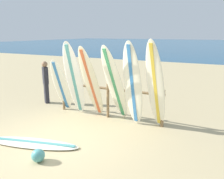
{
  "coord_description": "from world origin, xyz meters",
  "views": [
    {
      "loc": [
        3.69,
        -4.06,
        2.7
      ],
      "look_at": [
        0.4,
        2.61,
        0.87
      ],
      "focal_mm": 36.97,
      "sensor_mm": 36.0,
      "label": 1
    }
  ],
  "objects_px": {
    "surfboard_rack": "(108,95)",
    "surfboard_leaning_center_left": "(91,83)",
    "surfboard_lying_on_sand": "(32,143)",
    "surfboard_leaning_right": "(156,86)",
    "surfboard_leaning_left": "(74,80)",
    "surfboard_leaning_center_right": "(133,85)",
    "beach_ball": "(38,155)",
    "surfboard_leaning_far_left": "(61,86)",
    "surfboard_leaning_center": "(115,84)",
    "beachgoer_standing": "(46,80)"
  },
  "relations": [
    {
      "from": "surfboard_rack",
      "to": "surfboard_leaning_center_left",
      "type": "height_order",
      "value": "surfboard_leaning_center_left"
    },
    {
      "from": "surfboard_lying_on_sand",
      "to": "surfboard_leaning_right",
      "type": "bearing_deg",
      "value": 41.27
    },
    {
      "from": "surfboard_leaning_left",
      "to": "surfboard_leaning_right",
      "type": "xyz_separation_m",
      "value": [
        2.63,
        0.07,
        0.04
      ]
    },
    {
      "from": "surfboard_leaning_center_right",
      "to": "beach_ball",
      "type": "relative_size",
      "value": 8.74
    },
    {
      "from": "surfboard_leaning_left",
      "to": "surfboard_leaning_right",
      "type": "bearing_deg",
      "value": 1.63
    },
    {
      "from": "surfboard_leaning_center_right",
      "to": "surfboard_leaning_right",
      "type": "xyz_separation_m",
      "value": [
        0.66,
        0.02,
        0.03
      ]
    },
    {
      "from": "surfboard_leaning_far_left",
      "to": "surfboard_leaning_center_right",
      "type": "height_order",
      "value": "surfboard_leaning_center_right"
    },
    {
      "from": "surfboard_rack",
      "to": "surfboard_leaning_center",
      "type": "distance_m",
      "value": 0.66
    },
    {
      "from": "surfboard_leaning_center_left",
      "to": "beachgoer_standing",
      "type": "distance_m",
      "value": 2.69
    },
    {
      "from": "surfboard_leaning_center",
      "to": "beach_ball",
      "type": "xyz_separation_m",
      "value": [
        -0.49,
        -2.78,
        -1.06
      ]
    },
    {
      "from": "beach_ball",
      "to": "surfboard_leaning_center_right",
      "type": "bearing_deg",
      "value": 67.62
    },
    {
      "from": "surfboard_leaning_right",
      "to": "beachgoer_standing",
      "type": "xyz_separation_m",
      "value": [
        -4.55,
        0.72,
        -0.38
      ]
    },
    {
      "from": "surfboard_rack",
      "to": "surfboard_leaning_center_left",
      "type": "relative_size",
      "value": 1.55
    },
    {
      "from": "surfboard_leaning_right",
      "to": "beach_ball",
      "type": "relative_size",
      "value": 8.94
    },
    {
      "from": "surfboard_leaning_center_right",
      "to": "surfboard_leaning_center",
      "type": "bearing_deg",
      "value": 171.23
    },
    {
      "from": "surfboard_leaning_far_left",
      "to": "surfboard_leaning_right",
      "type": "height_order",
      "value": "surfboard_leaning_right"
    },
    {
      "from": "surfboard_leaning_center",
      "to": "beachgoer_standing",
      "type": "distance_m",
      "value": 3.36
    },
    {
      "from": "surfboard_leaning_far_left",
      "to": "surfboard_leaning_left",
      "type": "xyz_separation_m",
      "value": [
        0.69,
        -0.18,
        0.3
      ]
    },
    {
      "from": "surfboard_leaning_far_left",
      "to": "surfboard_leaning_center",
      "type": "relative_size",
      "value": 0.79
    },
    {
      "from": "surfboard_leaning_center_left",
      "to": "surfboard_lying_on_sand",
      "type": "relative_size",
      "value": 0.95
    },
    {
      "from": "surfboard_leaning_far_left",
      "to": "surfboard_leaning_center",
      "type": "xyz_separation_m",
      "value": [
        2.05,
        -0.03,
        0.26
      ]
    },
    {
      "from": "surfboard_leaning_left",
      "to": "surfboard_lying_on_sand",
      "type": "distance_m",
      "value": 2.42
    },
    {
      "from": "surfboard_leaning_far_left",
      "to": "surfboard_leaning_center_right",
      "type": "distance_m",
      "value": 2.68
    },
    {
      "from": "surfboard_leaning_center_left",
      "to": "surfboard_leaning_right",
      "type": "relative_size",
      "value": 0.92
    },
    {
      "from": "surfboard_leaning_center",
      "to": "surfboard_leaning_center_right",
      "type": "distance_m",
      "value": 0.62
    },
    {
      "from": "beach_ball",
      "to": "surfboard_leaning_center_left",
      "type": "bearing_deg",
      "value": 95.21
    },
    {
      "from": "surfboard_leaning_far_left",
      "to": "surfboard_leaning_right",
      "type": "distance_m",
      "value": 3.34
    },
    {
      "from": "surfboard_leaning_left",
      "to": "surfboard_leaning_right",
      "type": "height_order",
      "value": "surfboard_leaning_right"
    },
    {
      "from": "surfboard_leaning_center",
      "to": "surfboard_leaning_center_right",
      "type": "bearing_deg",
      "value": -8.77
    },
    {
      "from": "surfboard_leaning_right",
      "to": "surfboard_leaning_center_right",
      "type": "bearing_deg",
      "value": -178.41
    },
    {
      "from": "surfboard_leaning_right",
      "to": "beachgoer_standing",
      "type": "distance_m",
      "value": 4.63
    },
    {
      "from": "surfboard_leaning_center_left",
      "to": "beach_ball",
      "type": "distance_m",
      "value": 2.85
    },
    {
      "from": "surfboard_lying_on_sand",
      "to": "beachgoer_standing",
      "type": "height_order",
      "value": "beachgoer_standing"
    },
    {
      "from": "beachgoer_standing",
      "to": "surfboard_leaning_far_left",
      "type": "bearing_deg",
      "value": -26.53
    },
    {
      "from": "surfboard_leaning_left",
      "to": "surfboard_leaning_right",
      "type": "distance_m",
      "value": 2.63
    },
    {
      "from": "surfboard_leaning_far_left",
      "to": "surfboard_lying_on_sand",
      "type": "xyz_separation_m",
      "value": [
        0.85,
        -2.27,
        -0.91
      ]
    },
    {
      "from": "surfboard_leaning_center_right",
      "to": "surfboard_leaning_left",
      "type": "bearing_deg",
      "value": -178.36
    },
    {
      "from": "surfboard_leaning_far_left",
      "to": "surfboard_leaning_left",
      "type": "relative_size",
      "value": 0.76
    },
    {
      "from": "surfboard_leaning_center",
      "to": "surfboard_leaning_center_left",
      "type": "bearing_deg",
      "value": -169.45
    },
    {
      "from": "surfboard_leaning_left",
      "to": "beach_ball",
      "type": "relative_size",
      "value": 8.65
    },
    {
      "from": "beach_ball",
      "to": "surfboard_rack",
      "type": "bearing_deg",
      "value": 88.0
    },
    {
      "from": "surfboard_leaning_far_left",
      "to": "surfboard_leaning_center_left",
      "type": "relative_size",
      "value": 0.8
    },
    {
      "from": "surfboard_leaning_center_left",
      "to": "surfboard_lying_on_sand",
      "type": "xyz_separation_m",
      "value": [
        -0.47,
        -2.11,
        -1.15
      ]
    },
    {
      "from": "surfboard_rack",
      "to": "beach_ball",
      "type": "relative_size",
      "value": 12.78
    },
    {
      "from": "surfboard_leaning_far_left",
      "to": "beachgoer_standing",
      "type": "bearing_deg",
      "value": 153.47
    },
    {
      "from": "surfboard_rack",
      "to": "beachgoer_standing",
      "type": "distance_m",
      "value": 2.93
    },
    {
      "from": "surfboard_leaning_center_right",
      "to": "surfboard_lying_on_sand",
      "type": "relative_size",
      "value": 1.01
    },
    {
      "from": "surfboard_leaning_center",
      "to": "surfboard_leaning_left",
      "type": "bearing_deg",
      "value": -173.69
    },
    {
      "from": "surfboard_leaning_right",
      "to": "surfboard_leaning_far_left",
      "type": "bearing_deg",
      "value": 178.17
    },
    {
      "from": "beachgoer_standing",
      "to": "beach_ball",
      "type": "relative_size",
      "value": 5.72
    }
  ]
}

